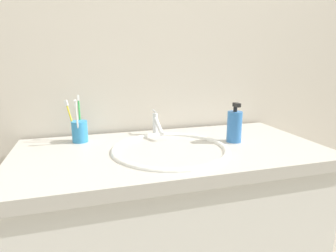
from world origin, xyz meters
TOP-DOWN VIEW (x-y plane):
  - tiled_wall_back at (0.00, 0.34)m, footprint 2.42×0.04m
  - vanity_counter at (0.00, 0.00)m, footprint 1.22×0.60m
  - sink_basin at (-0.01, -0.02)m, footprint 0.46×0.46m
  - faucet at (-0.01, 0.19)m, footprint 0.02×0.16m
  - toothbrush_cup at (-0.35, 0.19)m, footprint 0.07×0.07m
  - toothbrush_green at (-0.35, 0.22)m, footprint 0.01×0.03m
  - toothbrush_white at (-0.36, 0.16)m, footprint 0.01×0.05m
  - toothbrush_yellow at (-0.38, 0.20)m, footprint 0.05×0.02m
  - soap_dispenser at (0.28, 0.01)m, footprint 0.06×0.06m

SIDE VIEW (x-z plane):
  - vanity_counter at x=0.00m, z-range 0.00..0.90m
  - sink_basin at x=-0.01m, z-range 0.79..0.92m
  - toothbrush_cup at x=-0.35m, z-range 0.90..0.99m
  - faucet at x=-0.01m, z-range 0.90..1.01m
  - soap_dispenser at x=0.28m, z-range 0.88..1.05m
  - toothbrush_yellow at x=-0.38m, z-range 0.92..1.09m
  - toothbrush_white at x=-0.36m, z-range 0.92..1.10m
  - toothbrush_green at x=-0.35m, z-range 0.92..1.11m
  - tiled_wall_back at x=0.00m, z-range 0.00..2.40m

